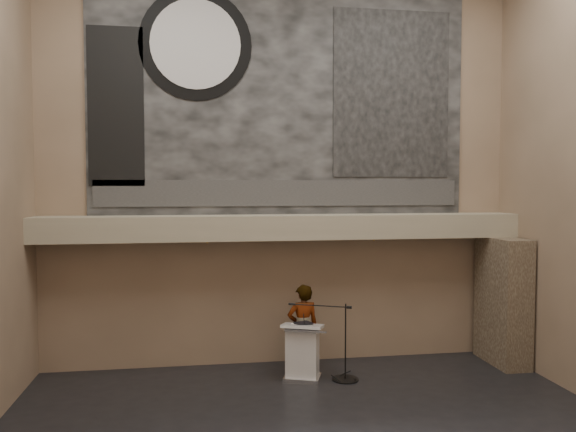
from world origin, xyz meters
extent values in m
cube|color=#78614C|center=(0.00, 4.00, 4.25)|extent=(10.00, 0.02, 8.50)
cube|color=#78614C|center=(0.00, -4.00, 4.25)|extent=(10.00, 0.02, 8.50)
cube|color=gray|center=(0.00, 3.60, 2.95)|extent=(10.00, 0.80, 0.50)
cylinder|color=#B2893D|center=(-1.60, 3.55, 2.67)|extent=(0.04, 0.04, 0.06)
cylinder|color=#B2893D|center=(1.90, 3.55, 2.67)|extent=(0.04, 0.04, 0.06)
cube|color=black|center=(0.00, 3.97, 5.70)|extent=(8.00, 0.05, 5.00)
cube|color=#2F2F2F|center=(0.00, 3.93, 3.65)|extent=(7.76, 0.02, 0.55)
cylinder|color=black|center=(-1.80, 3.93, 6.70)|extent=(2.30, 0.02, 2.30)
cylinder|color=silver|center=(-1.80, 3.91, 6.70)|extent=(1.84, 0.02, 1.84)
cube|color=black|center=(2.40, 3.93, 5.80)|extent=(2.60, 0.02, 3.60)
cube|color=black|center=(-3.40, 3.93, 5.40)|extent=(1.10, 0.02, 3.20)
cube|color=#46392B|center=(4.65, 3.15, 1.35)|extent=(0.60, 1.40, 2.70)
cube|color=silver|center=(0.22, 2.78, 0.04)|extent=(0.83, 0.74, 0.08)
cube|color=silver|center=(0.22, 2.78, 0.56)|extent=(0.72, 0.61, 0.96)
cube|color=silver|center=(0.22, 2.76, 1.07)|extent=(0.92, 0.79, 0.14)
cube|color=black|center=(0.23, 2.78, 1.12)|extent=(0.37, 0.33, 0.04)
cube|color=white|center=(0.09, 2.72, 1.10)|extent=(0.23, 0.30, 0.00)
imported|color=silver|center=(0.31, 3.24, 0.90)|extent=(0.70, 0.51, 1.80)
cylinder|color=black|center=(1.05, 2.64, 0.01)|extent=(0.52, 0.52, 0.02)
cylinder|color=black|center=(1.05, 2.64, 0.75)|extent=(0.03, 0.03, 1.51)
cylinder|color=black|center=(0.56, 2.85, 1.44)|extent=(1.10, 0.50, 0.02)
camera|label=1|loc=(-1.76, -7.86, 3.79)|focal=35.00mm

